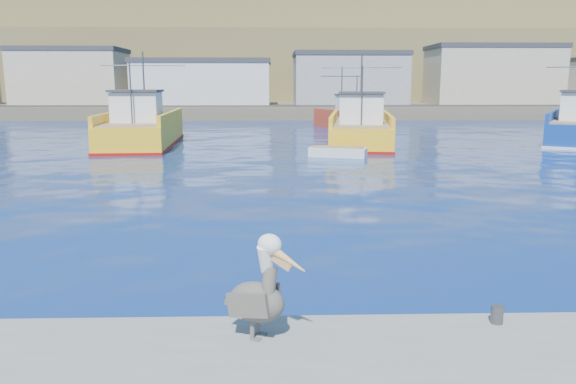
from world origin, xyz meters
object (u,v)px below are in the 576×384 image
(boat_orange, at_px, (346,118))
(skiff_mid, at_px, (338,153))
(trawler_yellow_a, at_px, (142,129))
(trawler_yellow_b, at_px, (360,130))
(pelican, at_px, (259,294))

(boat_orange, bearing_deg, skiff_mid, -98.64)
(trawler_yellow_a, distance_m, trawler_yellow_b, 15.82)
(boat_orange, distance_m, pelican, 49.02)
(trawler_yellow_b, bearing_deg, trawler_yellow_a, 179.31)
(boat_orange, xyz_separation_m, pelican, (-7.64, -48.42, 0.16))
(boat_orange, bearing_deg, trawler_yellow_b, -93.65)
(pelican, bearing_deg, trawler_yellow_b, 78.51)
(boat_orange, xyz_separation_m, skiff_mid, (-3.44, -22.66, -0.81))
(trawler_yellow_a, height_order, skiff_mid, trawler_yellow_a)
(trawler_yellow_a, xyz_separation_m, skiff_mid, (13.38, -7.11, -0.91))
(skiff_mid, relative_size, pelican, 2.19)
(trawler_yellow_b, distance_m, pelican, 33.35)
(skiff_mid, bearing_deg, trawler_yellow_b, 70.58)
(skiff_mid, distance_m, pelican, 26.11)
(trawler_yellow_b, relative_size, boat_orange, 1.36)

